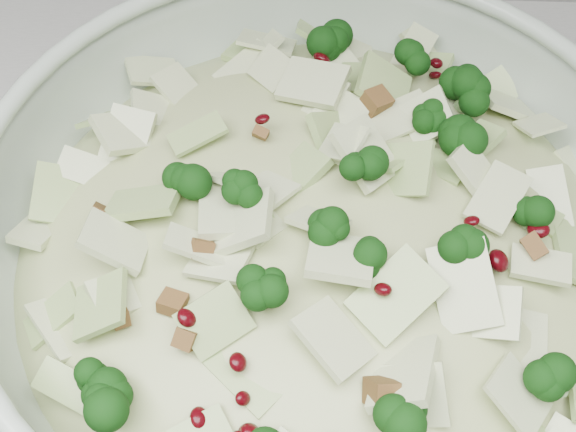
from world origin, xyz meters
name	(u,v)px	position (x,y,z in m)	size (l,w,h in m)	color
mixing_bowl	(316,262)	(-0.67, 1.60, 0.99)	(0.53, 0.53, 0.17)	#AEBFAE
salad	(317,239)	(-0.67, 1.60, 1.01)	(0.49, 0.49, 0.17)	#C2CB8B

